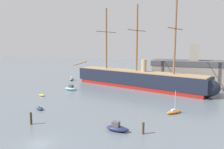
% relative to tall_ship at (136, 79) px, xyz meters
% --- Properties ---
extents(ground_plane, '(400.00, 400.00, 0.00)m').
position_rel_tall_ship_xyz_m(ground_plane, '(-3.63, -47.70, -3.09)').
color(ground_plane, slate).
extents(tall_ship, '(57.07, 23.02, 28.36)m').
position_rel_tall_ship_xyz_m(tall_ship, '(0.00, 0.00, 0.00)').
color(tall_ship, maroon).
rests_on(tall_ship, ground).
extents(dinghy_foreground_left, '(2.94, 2.42, 0.64)m').
position_rel_tall_ship_xyz_m(dinghy_foreground_left, '(-14.95, -33.21, -2.77)').
color(dinghy_foreground_left, '#1E284C').
rests_on(dinghy_foreground_left, ground).
extents(motorboat_foreground_right, '(4.14, 1.93, 1.70)m').
position_rel_tall_ship_xyz_m(motorboat_foreground_right, '(5.87, -39.11, -2.49)').
color(motorboat_foreground_right, '#1E284C').
rests_on(motorboat_foreground_right, ground).
extents(dinghy_mid_left, '(2.40, 1.40, 0.53)m').
position_rel_tall_ship_xyz_m(dinghy_mid_left, '(-23.07, -21.90, -2.82)').
color(dinghy_mid_left, gold).
rests_on(dinghy_mid_left, ground).
extents(sailboat_mid_right, '(3.55, 3.59, 5.06)m').
position_rel_tall_ship_xyz_m(sailboat_mid_right, '(14.50, -25.71, -2.66)').
color(sailboat_mid_right, orange).
rests_on(sailboat_mid_right, ground).
extents(motorboat_alongside_bow, '(4.39, 2.21, 1.77)m').
position_rel_tall_ship_xyz_m(motorboat_alongside_bow, '(-19.45, -11.77, -2.47)').
color(motorboat_alongside_bow, '#7FB2D6').
rests_on(motorboat_alongside_bow, ground).
extents(motorboat_far_left, '(2.68, 3.99, 1.55)m').
position_rel_tall_ship_xyz_m(motorboat_far_left, '(-29.42, 5.97, -2.54)').
color(motorboat_far_left, gray).
rests_on(motorboat_far_left, ground).
extents(dinghy_far_right, '(2.13, 1.56, 0.46)m').
position_rel_tall_ship_xyz_m(dinghy_far_right, '(24.39, 5.64, -2.86)').
color(dinghy_far_right, silver).
rests_on(dinghy_far_right, ground).
extents(motorboat_distant_centre, '(2.68, 4.78, 1.89)m').
position_rel_tall_ship_xyz_m(motorboat_distant_centre, '(-3.74, 17.44, -2.42)').
color(motorboat_distant_centre, gold).
rests_on(motorboat_distant_centre, ground).
extents(mooring_piling_nearest, '(0.40, 0.40, 2.01)m').
position_rel_tall_ship_xyz_m(mooring_piling_nearest, '(10.35, -38.72, -2.09)').
color(mooring_piling_nearest, '#423323').
rests_on(mooring_piling_nearest, ground).
extents(mooring_piling_left_pair, '(0.40, 0.40, 2.33)m').
position_rel_tall_ship_xyz_m(mooring_piling_left_pair, '(-10.38, -41.46, -1.93)').
color(mooring_piling_left_pair, '#382B1E').
rests_on(mooring_piling_left_pair, ground).
extents(dockside_warehouse_right, '(52.55, 14.72, 15.15)m').
position_rel_tall_ship_xyz_m(dockside_warehouse_right, '(28.12, 12.12, 1.47)').
color(dockside_warehouse_right, '#565659').
rests_on(dockside_warehouse_right, ground).
extents(seagull_in_flight, '(0.60, 1.35, 0.14)m').
position_rel_tall_ship_xyz_m(seagull_in_flight, '(-9.92, -29.20, 13.66)').
color(seagull_in_flight, silver).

